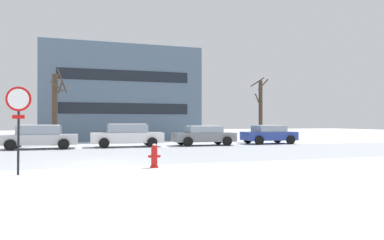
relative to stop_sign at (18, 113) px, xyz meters
name	(u,v)px	position (x,y,z in m)	size (l,w,h in m)	color
ground_plane	(97,164)	(2.46, 2.17, -1.90)	(120.00, 120.00, 0.00)	white
road_surface	(93,156)	(2.46, 5.74, -1.90)	(80.00, 9.15, 0.00)	#B7BCC4
stop_sign	(18,113)	(0.00, 0.00, 0.00)	(0.75, 0.18, 2.71)	black
fire_hydrant	(154,156)	(4.33, 0.41, -1.47)	(0.44, 0.30, 0.85)	red
parked_car_silver	(40,137)	(-0.42, 11.19, -1.16)	(4.40, 2.25, 1.45)	silver
parked_car_white	(127,135)	(4.82, 11.33, -1.14)	(4.63, 2.08, 1.51)	white
parked_car_gray	(204,135)	(10.05, 11.18, -1.20)	(4.28, 2.08, 1.36)	slate
parked_car_blue	(269,134)	(15.28, 11.48, -1.19)	(3.92, 2.18, 1.38)	#283D93
tree_far_mid	(260,109)	(16.60, 15.16, 0.79)	(1.33, 1.10, 5.51)	#423326
tree_far_left	(55,108)	(0.28, 14.39, 0.67)	(1.13, 1.37, 5.23)	#423326
building_far_left	(118,96)	(5.53, 23.54, 2.23)	(13.42, 11.48, 8.27)	slate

